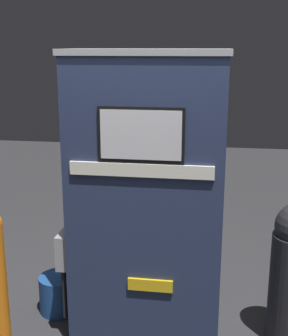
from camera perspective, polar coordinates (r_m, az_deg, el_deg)
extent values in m
cube|color=#232D4C|center=(3.45, 0.32, -12.73)|extent=(1.04, 0.49, 0.97)
cube|color=#232D4C|center=(3.12, 0.34, 3.95)|extent=(1.04, 0.49, 1.05)
cube|color=#99999E|center=(3.06, 0.36, 13.97)|extent=(1.07, 0.52, 0.04)
cube|color=black|center=(2.87, -0.39, 4.06)|extent=(0.54, 0.01, 0.34)
cube|color=silver|center=(2.86, -0.41, 4.03)|extent=(0.50, 0.01, 0.31)
cube|color=silver|center=(2.91, -0.40, -0.29)|extent=(0.91, 0.02, 0.08)
cube|color=gold|center=(3.20, 0.77, -14.10)|extent=(0.30, 0.02, 0.08)
cube|color=#99999E|center=(3.40, -9.51, -9.73)|extent=(0.09, 0.22, 0.25)
cylinder|color=black|center=(3.48, -9.67, -14.88)|extent=(0.03, 0.03, 0.37)
cylinder|color=#1E478C|center=(3.94, -10.26, -14.81)|extent=(0.32, 0.32, 0.30)
cylinder|color=black|center=(3.78, -9.78, -10.62)|extent=(0.02, 0.10, 0.38)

